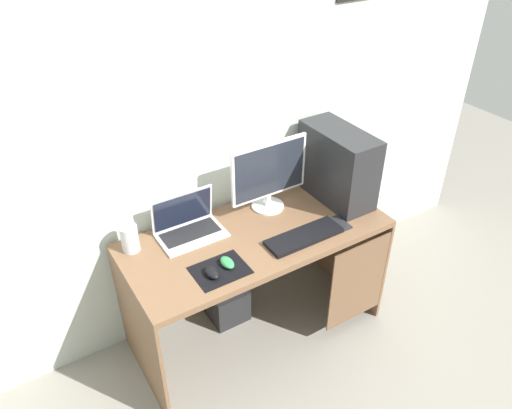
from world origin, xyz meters
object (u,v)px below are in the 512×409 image
object	(u,v)px
mouse_left	(227,263)
speaker	(130,238)
pc_tower	(337,165)
laptop	(188,226)
monitor	(269,175)
cell_phone	(340,223)
keyboard	(304,236)
subwoofer	(227,302)
mouse_right	(212,273)

from	to	relation	value
mouse_left	speaker	bearing A→B (deg)	133.85
pc_tower	laptop	distance (m)	0.90
monitor	cell_phone	distance (m)	0.46
pc_tower	laptop	size ratio (longest dim) A/B	1.39
pc_tower	speaker	xyz separation A→B (m)	(-1.18, 0.15, -0.14)
keyboard	speaker	bearing A→B (deg)	154.20
speaker	subwoofer	distance (m)	0.86
pc_tower	mouse_right	bearing A→B (deg)	-165.90
mouse_left	mouse_right	world-z (taller)	same
monitor	laptop	size ratio (longest dim) A/B	1.35
laptop	keyboard	size ratio (longest dim) A/B	0.82
keyboard	mouse_left	size ratio (longest dim) A/B	4.38
keyboard	subwoofer	distance (m)	0.78
laptop	subwoofer	bearing A→B (deg)	0.32
pc_tower	mouse_right	size ratio (longest dim) A/B	4.98
speaker	cell_phone	distance (m)	1.10
monitor	keyboard	distance (m)	0.39
keyboard	subwoofer	xyz separation A→B (m)	(-0.28, 0.36, -0.63)
monitor	subwoofer	world-z (taller)	monitor
pc_tower	monitor	size ratio (longest dim) A/B	1.03
pc_tower	monitor	distance (m)	0.41
pc_tower	subwoofer	size ratio (longest dim) A/B	2.17
mouse_left	subwoofer	size ratio (longest dim) A/B	0.44
pc_tower	mouse_left	size ratio (longest dim) A/B	4.98
monitor	keyboard	xyz separation A→B (m)	(0.00, -0.33, -0.20)
mouse_right	cell_phone	bearing A→B (deg)	0.17
pc_tower	monitor	bearing A→B (deg)	164.80
monitor	subwoofer	bearing A→B (deg)	175.17
laptop	keyboard	xyz separation A→B (m)	(0.49, -0.36, -0.03)
speaker	keyboard	distance (m)	0.88
monitor	pc_tower	bearing A→B (deg)	-15.20
speaker	mouse_left	world-z (taller)	speaker
pc_tower	keyboard	size ratio (longest dim) A/B	1.14
keyboard	mouse_left	distance (m)	0.44
keyboard	mouse_right	xyz separation A→B (m)	(-0.54, -0.01, 0.01)
cell_phone	laptop	bearing A→B (deg)	153.58
mouse_right	subwoofer	bearing A→B (deg)	54.91
cell_phone	subwoofer	size ratio (longest dim) A/B	0.59
cell_phone	subwoofer	xyz separation A→B (m)	(-0.52, 0.36, -0.63)
pc_tower	keyboard	world-z (taller)	pc_tower
laptop	mouse_left	bearing A→B (deg)	-82.77
pc_tower	cell_phone	world-z (taller)	pc_tower
pc_tower	cell_phone	bearing A→B (deg)	-123.29
pc_tower	keyboard	bearing A→B (deg)	-149.66
speaker	mouse_right	distance (m)	0.47
speaker	mouse_left	distance (m)	0.51
mouse_left	mouse_right	distance (m)	0.10
keyboard	laptop	bearing A→B (deg)	143.70
speaker	mouse_right	bearing A→B (deg)	-56.82
mouse_left	keyboard	bearing A→B (deg)	-2.58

